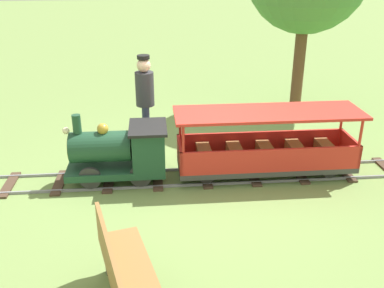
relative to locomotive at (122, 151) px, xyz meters
name	(u,v)px	position (x,y,z in m)	size (l,w,h in m)	color
ground_plane	(202,177)	(0.00, -1.15, -0.48)	(60.00, 60.00, 0.00)	#75934C
track	(205,176)	(0.00, -1.20, -0.47)	(0.75, 6.40, 0.04)	gray
locomotive	(122,151)	(0.00, 0.00, 0.00)	(0.71, 1.45, 1.01)	#1E472D
passenger_car	(266,149)	(0.00, -2.10, -0.06)	(0.81, 2.70, 0.97)	#3F3F3F
conductor_person	(145,96)	(1.10, -0.34, 0.47)	(0.30, 0.30, 1.62)	#282D47
park_bench	(125,274)	(-2.57, -0.16, -0.07)	(1.36, 0.70, 0.82)	olive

